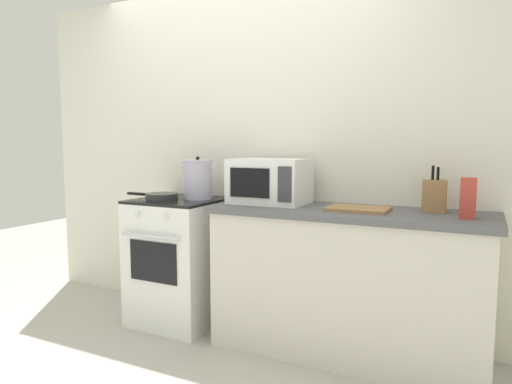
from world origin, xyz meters
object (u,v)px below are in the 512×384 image
stove (180,260)px  frying_pan (161,197)px  microwave (270,181)px  pasta_box (468,198)px  knife_block (435,196)px  stock_pot (198,179)px  cutting_board (358,209)px

stove → frying_pan: frying_pan is taller
microwave → pasta_box: size_ratio=2.27×
stove → microwave: bearing=6.5°
microwave → knife_block: 1.04m
stock_pot → microwave: (0.57, 0.02, 0.01)m
frying_pan → stock_pot: bearing=43.7°
knife_block → pasta_box: 0.25m
frying_pan → cutting_board: bearing=5.1°
frying_pan → microwave: size_ratio=0.85×
stock_pot → frying_pan: stock_pot is taller
cutting_board → pasta_box: pasta_box is taller
knife_block → pasta_box: (0.18, -0.17, 0.01)m
frying_pan → pasta_box: (1.98, 0.09, 0.08)m
stove → stock_pot: (0.13, 0.06, 0.60)m
microwave → cutting_board: size_ratio=1.39×
knife_block → pasta_box: bearing=-42.9°
stock_pot → frying_pan: size_ratio=0.73×
frying_pan → knife_block: knife_block is taller
stove → knife_block: bearing=4.7°
knife_block → pasta_box: size_ratio=1.24×
stove → microwave: microwave is taller
microwave → cutting_board: microwave is taller
microwave → stove: bearing=-173.5°
stock_pot → pasta_box: bearing=-2.9°
stove → frying_pan: bearing=-117.1°
frying_pan → knife_block: (1.80, 0.26, 0.07)m
microwave → knife_block: microwave is taller
stock_pot → cutting_board: bearing=-2.9°
pasta_box → knife_block: bearing=137.1°
frying_pan → cutting_board: size_ratio=1.19×
frying_pan → stove: bearing=62.9°
cutting_board → knife_block: size_ratio=1.32×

